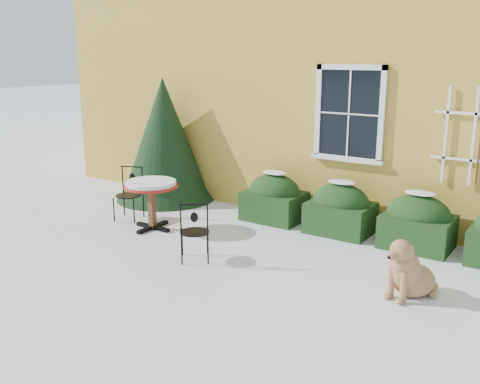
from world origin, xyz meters
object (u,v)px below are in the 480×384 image
Objects in this scene: evergreen_shrub at (165,151)px; patio_chair_far at (129,193)px; patio_chair_near at (195,231)px; dog at (408,272)px; bistro_table at (151,189)px.

evergreen_shrub is 2.62× the size of patio_chair_far.
dog is at bearing 151.38° from patio_chair_near.
evergreen_shrub is at bearing 86.61° from patio_chair_far.
evergreen_shrub is 1.60m from patio_chair_far.
dog is (5.67, -1.85, -0.68)m from evergreen_shrub.
patio_chair_far reaches higher than bistro_table.
evergreen_shrub reaches higher than patio_chair_near.
patio_chair_far is at bearing 163.92° from bistro_table.
evergreen_shrub is at bearing -80.58° from patio_chair_near.
patio_chair_near is at bearing -41.48° from patio_chair_far.
patio_chair_far is (-2.30, 0.95, 0.02)m from patio_chair_near.
patio_chair_far is at bearing -61.46° from patio_chair_near.
patio_chair_near is at bearing -148.92° from dog.
patio_chair_near is 1.05× the size of dog.
bistro_table is at bearing -64.46° from patio_chair_near.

